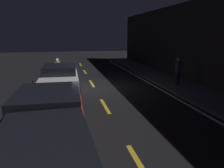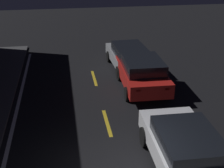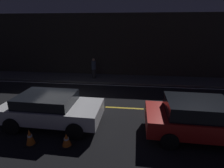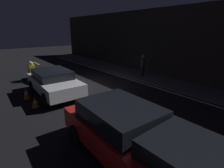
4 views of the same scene
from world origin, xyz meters
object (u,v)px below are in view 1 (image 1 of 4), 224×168
object	(u,v)px
traffic_cone_mid	(31,93)
pedestrian	(178,71)
sedan_white	(60,77)
motorcycle	(57,69)
taxi_red	(48,117)
traffic_cone_near	(33,86)

from	to	relation	value
traffic_cone_mid	pedestrian	bearing A→B (deg)	95.23
sedan_white	motorcycle	xyz separation A→B (m)	(-3.63, -0.21, -0.11)
taxi_red	sedan_white	bearing A→B (deg)	179.46
sedan_white	traffic_cone_near	size ratio (longest dim) A/B	6.75
motorcycle	pedestrian	size ratio (longest dim) A/B	1.43
motorcycle	pedestrian	world-z (taller)	pedestrian
sedan_white	motorcycle	world-z (taller)	motorcycle
traffic_cone_near	pedestrian	distance (m)	8.18
taxi_red	traffic_cone_mid	bearing A→B (deg)	-165.25
taxi_red	traffic_cone_near	size ratio (longest dim) A/B	6.69
sedan_white	pedestrian	world-z (taller)	pedestrian
sedan_white	taxi_red	size ratio (longest dim) A/B	1.01
motorcycle	pedestrian	distance (m)	8.01
taxi_red	pedestrian	bearing A→B (deg)	130.48
sedan_white	taxi_red	xyz separation A→B (m)	(5.99, -0.22, 0.04)
traffic_cone_near	motorcycle	bearing A→B (deg)	160.46
sedan_white	pedestrian	distance (m)	6.71
sedan_white	motorcycle	distance (m)	3.64
sedan_white	traffic_cone_near	distance (m)	1.51
sedan_white	traffic_cone_mid	world-z (taller)	sedan_white
sedan_white	taxi_red	bearing A→B (deg)	-0.73
traffic_cone_near	traffic_cone_mid	distance (m)	1.33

